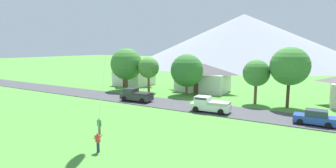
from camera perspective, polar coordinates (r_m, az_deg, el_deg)
road_strip at (r=36.70m, az=11.53°, el=-5.65°), size 160.00×6.40×0.08m
mountain_central_ridge at (r=173.36m, az=18.36°, el=7.80°), size 118.70×118.70×18.16m
mountain_far_west_ridge at (r=138.00m, az=16.02°, el=9.29°), size 109.56×109.56×24.66m
house_left_center at (r=51.57m, az=7.53°, el=1.53°), size 10.25×6.54×5.46m
house_right_center at (r=60.06m, az=-7.37°, el=2.29°), size 7.91×7.31×5.14m
tree_near_left at (r=50.10m, az=-4.24°, el=3.55°), size 4.01×4.01×6.75m
tree_left_of_center at (r=46.94m, az=4.12°, el=2.94°), size 5.81×5.81×7.38m
tree_right_of_center at (r=41.57m, az=18.63°, el=2.25°), size 3.99×3.99×6.76m
tree_near_right at (r=40.66m, az=24.91°, el=3.51°), size 5.41×5.41×8.66m
tree_far_right at (r=53.00m, az=-8.99°, el=4.30°), size 6.28×6.28×8.40m
parked_car_blue_west_end at (r=33.53m, az=29.25°, el=-6.39°), size 4.21×2.10×1.68m
pickup_truck_white_west_side at (r=35.38m, az=8.99°, el=-4.41°), size 5.29×2.52×1.99m
pickup_truck_charcoal_east_side at (r=42.10m, az=-7.02°, el=-2.37°), size 5.28×2.50×1.99m
watcher_person at (r=27.27m, az=-14.70°, el=-8.74°), size 0.56×0.24×1.68m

